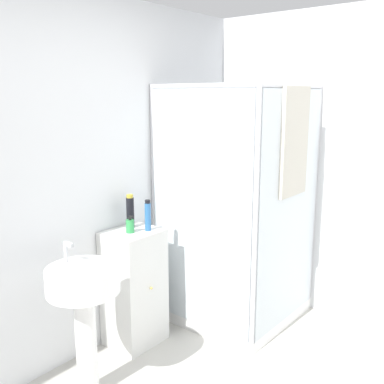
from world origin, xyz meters
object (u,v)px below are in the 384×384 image
at_px(soap_dispenser, 130,226).
at_px(shampoo_bottle_tall_black, 130,212).
at_px(sink, 84,298).
at_px(shampoo_bottle_blue, 148,216).

distance_m(soap_dispenser, shampoo_bottle_tall_black, 0.14).
relative_size(sink, soap_dispenser, 7.72).
height_order(sink, soap_dispenser, soap_dispenser).
xyz_separation_m(soap_dispenser, shampoo_bottle_blue, (0.12, -0.06, 0.06)).
bearing_deg(soap_dispenser, shampoo_bottle_blue, -28.83).
bearing_deg(shampoo_bottle_blue, sink, -169.07).
relative_size(shampoo_bottle_tall_black, shampoo_bottle_blue, 1.10).
height_order(soap_dispenser, shampoo_bottle_blue, shampoo_bottle_blue).
bearing_deg(shampoo_bottle_tall_black, sink, -156.75).
height_order(sink, shampoo_bottle_tall_black, shampoo_bottle_tall_black).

